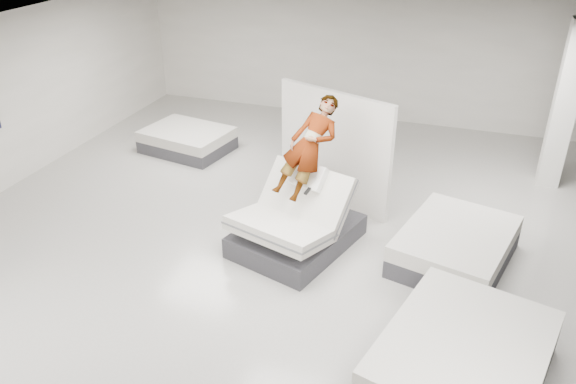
{
  "coord_description": "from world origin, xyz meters",
  "views": [
    {
      "loc": [
        2.34,
        -6.6,
        5.09
      ],
      "look_at": [
        -0.14,
        0.68,
        1.0
      ],
      "focal_mm": 35.0,
      "sensor_mm": 36.0,
      "label": 1
    }
  ],
  "objects_px": {
    "hero_bed": "(296,225)",
    "flat_bed_right_far": "(455,246)",
    "column": "(565,106)",
    "remote": "(307,191)",
    "flat_bed_left_far": "(187,140)",
    "flat_bed_right_near": "(462,361)",
    "person": "(309,167)",
    "divider_panel": "(334,149)"
  },
  "relations": [
    {
      "from": "flat_bed_right_near",
      "to": "column",
      "type": "xyz_separation_m",
      "value": [
        1.3,
        5.89,
        1.29
      ]
    },
    {
      "from": "divider_panel",
      "to": "flat_bed_right_far",
      "type": "distance_m",
      "value": 2.73
    },
    {
      "from": "remote",
      "to": "flat_bed_left_far",
      "type": "bearing_deg",
      "value": 158.01
    },
    {
      "from": "flat_bed_right_near",
      "to": "flat_bed_left_far",
      "type": "distance_m",
      "value": 8.0
    },
    {
      "from": "remote",
      "to": "flat_bed_left_far",
      "type": "height_order",
      "value": "remote"
    },
    {
      "from": "remote",
      "to": "column",
      "type": "distance_m",
      "value": 5.45
    },
    {
      "from": "divider_panel",
      "to": "flat_bed_left_far",
      "type": "height_order",
      "value": "divider_panel"
    },
    {
      "from": "flat_bed_right_near",
      "to": "hero_bed",
      "type": "bearing_deg",
      "value": 142.26
    },
    {
      "from": "person",
      "to": "divider_panel",
      "type": "height_order",
      "value": "divider_panel"
    },
    {
      "from": "remote",
      "to": "flat_bed_left_far",
      "type": "relative_size",
      "value": 0.07
    },
    {
      "from": "flat_bed_left_far",
      "to": "hero_bed",
      "type": "bearing_deg",
      "value": -39.78
    },
    {
      "from": "hero_bed",
      "to": "remote",
      "type": "distance_m",
      "value": 0.73
    },
    {
      "from": "hero_bed",
      "to": "person",
      "type": "bearing_deg",
      "value": 73.15
    },
    {
      "from": "person",
      "to": "column",
      "type": "xyz_separation_m",
      "value": [
        3.93,
        3.45,
        0.3
      ]
    },
    {
      "from": "flat_bed_right_near",
      "to": "remote",
      "type": "bearing_deg",
      "value": 141.01
    },
    {
      "from": "person",
      "to": "flat_bed_left_far",
      "type": "distance_m",
      "value": 4.55
    },
    {
      "from": "person",
      "to": "flat_bed_right_near",
      "type": "distance_m",
      "value": 3.72
    },
    {
      "from": "hero_bed",
      "to": "flat_bed_right_near",
      "type": "distance_m",
      "value": 3.45
    },
    {
      "from": "hero_bed",
      "to": "flat_bed_left_far",
      "type": "relative_size",
      "value": 1.16
    },
    {
      "from": "flat_bed_right_near",
      "to": "flat_bed_left_far",
      "type": "xyz_separation_m",
      "value": [
        -6.22,
        5.02,
        -0.07
      ]
    },
    {
      "from": "remote",
      "to": "divider_panel",
      "type": "relative_size",
      "value": 0.06
    },
    {
      "from": "flat_bed_right_far",
      "to": "flat_bed_left_far",
      "type": "xyz_separation_m",
      "value": [
        -5.97,
        2.51,
        -0.03
      ]
    },
    {
      "from": "column",
      "to": "flat_bed_right_far",
      "type": "bearing_deg",
      "value": -114.66
    },
    {
      "from": "flat_bed_left_far",
      "to": "divider_panel",
      "type": "bearing_deg",
      "value": -19.07
    },
    {
      "from": "remote",
      "to": "column",
      "type": "xyz_separation_m",
      "value": [
        3.82,
        3.85,
        0.51
      ]
    },
    {
      "from": "flat_bed_right_far",
      "to": "divider_panel",
      "type": "bearing_deg",
      "value": 151.55
    },
    {
      "from": "flat_bed_right_far",
      "to": "person",
      "type": "bearing_deg",
      "value": -178.31
    },
    {
      "from": "column",
      "to": "hero_bed",
      "type": "bearing_deg",
      "value": -136.8
    },
    {
      "from": "hero_bed",
      "to": "divider_panel",
      "type": "height_order",
      "value": "divider_panel"
    },
    {
      "from": "hero_bed",
      "to": "person",
      "type": "height_order",
      "value": "person"
    },
    {
      "from": "divider_panel",
      "to": "flat_bed_right_far",
      "type": "bearing_deg",
      "value": -7.22
    },
    {
      "from": "remote",
      "to": "divider_panel",
      "type": "distance_m",
      "value": 1.72
    },
    {
      "from": "remote",
      "to": "column",
      "type": "relative_size",
      "value": 0.04
    },
    {
      "from": "person",
      "to": "flat_bed_right_near",
      "type": "relative_size",
      "value": 0.66
    },
    {
      "from": "column",
      "to": "remote",
      "type": "bearing_deg",
      "value": -134.74
    },
    {
      "from": "flat_bed_right_near",
      "to": "column",
      "type": "height_order",
      "value": "column"
    },
    {
      "from": "hero_bed",
      "to": "flat_bed_right_far",
      "type": "height_order",
      "value": "hero_bed"
    },
    {
      "from": "divider_panel",
      "to": "flat_bed_right_near",
      "type": "distance_m",
      "value": 4.6
    },
    {
      "from": "person",
      "to": "hero_bed",
      "type": "bearing_deg",
      "value": -90.0
    },
    {
      "from": "hero_bed",
      "to": "remote",
      "type": "height_order",
      "value": "hero_bed"
    },
    {
      "from": "hero_bed",
      "to": "flat_bed_right_far",
      "type": "distance_m",
      "value": 2.51
    },
    {
      "from": "flat_bed_right_far",
      "to": "column",
      "type": "height_order",
      "value": "column"
    }
  ]
}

